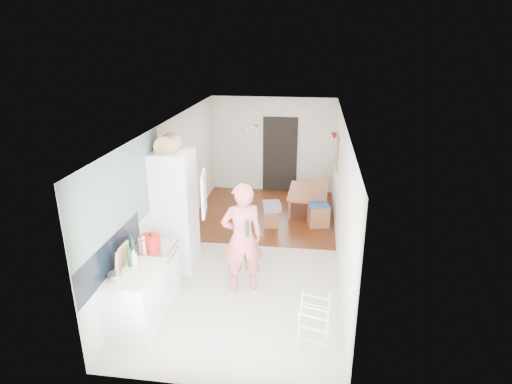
% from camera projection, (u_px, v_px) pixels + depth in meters
% --- Properties ---
extents(room_shell, '(3.20, 7.00, 2.50)m').
position_uv_depth(room_shell, '(254.00, 190.00, 7.93)').
color(room_shell, beige).
rests_on(room_shell, ground).
extents(floor, '(3.20, 7.00, 0.01)m').
position_uv_depth(floor, '(254.00, 250.00, 8.36)').
color(floor, '#BDB6A3').
rests_on(floor, ground).
extents(wood_floor_overlay, '(3.20, 3.30, 0.01)m').
position_uv_depth(wood_floor_overlay, '(265.00, 213.00, 10.08)').
color(wood_floor_overlay, '#5E3213').
rests_on(wood_floor_overlay, room_shell).
extents(sage_wall_panel, '(0.02, 3.00, 1.30)m').
position_uv_depth(sage_wall_panel, '(123.00, 193.00, 6.07)').
color(sage_wall_panel, gray).
rests_on(sage_wall_panel, room_shell).
extents(tile_splashback, '(0.02, 1.90, 0.50)m').
position_uv_depth(tile_splashback, '(112.00, 255.00, 5.80)').
color(tile_splashback, black).
rests_on(tile_splashback, room_shell).
extents(doorway_recess, '(0.90, 0.04, 2.00)m').
position_uv_depth(doorway_recess, '(280.00, 155.00, 11.23)').
color(doorway_recess, black).
rests_on(doorway_recess, room_shell).
extents(base_cabinet, '(0.60, 0.90, 0.86)m').
position_uv_depth(base_cabinet, '(137.00, 302.00, 6.01)').
color(base_cabinet, white).
rests_on(base_cabinet, room_shell).
extents(worktop, '(0.62, 0.92, 0.06)m').
position_uv_depth(worktop, '(133.00, 273.00, 5.85)').
color(worktop, silver).
rests_on(worktop, room_shell).
extents(range_cooker, '(0.60, 0.60, 0.88)m').
position_uv_depth(range_cooker, '(156.00, 274.00, 6.70)').
color(range_cooker, white).
rests_on(range_cooker, room_shell).
extents(cooker_top, '(0.60, 0.60, 0.04)m').
position_uv_depth(cooker_top, '(153.00, 248.00, 6.54)').
color(cooker_top, silver).
rests_on(cooker_top, room_shell).
extents(fridge_housing, '(0.66, 0.66, 2.15)m').
position_uv_depth(fridge_housing, '(175.00, 212.00, 7.43)').
color(fridge_housing, white).
rests_on(fridge_housing, room_shell).
extents(fridge_door, '(0.14, 0.56, 0.70)m').
position_uv_depth(fridge_door, '(204.00, 194.00, 6.91)').
color(fridge_door, white).
rests_on(fridge_door, room_shell).
extents(fridge_interior, '(0.02, 0.52, 0.66)m').
position_uv_depth(fridge_interior, '(191.00, 187.00, 7.23)').
color(fridge_interior, white).
rests_on(fridge_interior, room_shell).
extents(pinboard, '(0.03, 0.90, 0.70)m').
position_uv_depth(pinboard, '(337.00, 152.00, 9.39)').
color(pinboard, tan).
rests_on(pinboard, room_shell).
extents(pinboard_frame, '(0.00, 0.94, 0.74)m').
position_uv_depth(pinboard_frame, '(336.00, 152.00, 9.39)').
color(pinboard_frame, '#9D5434').
rests_on(pinboard_frame, room_shell).
extents(wall_sconce, '(0.18, 0.18, 0.16)m').
position_uv_depth(wall_sconce, '(335.00, 136.00, 9.93)').
color(wall_sconce, maroon).
rests_on(wall_sconce, room_shell).
extents(person, '(0.93, 0.77, 2.18)m').
position_uv_depth(person, '(242.00, 228.00, 6.74)').
color(person, '#E86A6F').
rests_on(person, floor).
extents(dining_table, '(0.71, 1.23, 0.43)m').
position_uv_depth(dining_table, '(307.00, 202.00, 10.18)').
color(dining_table, '#9D5434').
rests_on(dining_table, floor).
extents(dining_chair, '(0.50, 0.50, 1.01)m').
position_uv_depth(dining_chair, '(319.00, 204.00, 9.29)').
color(dining_chair, '#9D5434').
rests_on(dining_chair, floor).
extents(stool, '(0.33, 0.33, 0.40)m').
position_uv_depth(stool, '(271.00, 218.00, 9.34)').
color(stool, '#9D5434').
rests_on(stool, floor).
extents(grey_drape, '(0.45, 0.45, 0.17)m').
position_uv_depth(grey_drape, '(272.00, 206.00, 9.24)').
color(grey_drape, gray).
rests_on(grey_drape, stool).
extents(drying_rack, '(0.45, 0.43, 0.75)m').
position_uv_depth(drying_rack, '(314.00, 326.00, 5.61)').
color(drying_rack, white).
rests_on(drying_rack, floor).
extents(bread_bin, '(0.39, 0.37, 0.20)m').
position_uv_depth(bread_bin, '(168.00, 145.00, 7.04)').
color(bread_bin, tan).
rests_on(bread_bin, fridge_housing).
extents(red_casserole, '(0.36, 0.36, 0.18)m').
position_uv_depth(red_casserole, '(151.00, 241.00, 6.53)').
color(red_casserole, red).
rests_on(red_casserole, cooker_top).
extents(steel_pan, '(0.22, 0.22, 0.10)m').
position_uv_depth(steel_pan, '(115.00, 276.00, 5.64)').
color(steel_pan, silver).
rests_on(steel_pan, worktop).
extents(held_bottle, '(0.06, 0.06, 0.26)m').
position_uv_depth(held_bottle, '(247.00, 229.00, 6.58)').
color(held_bottle, '#1A3F23').
rests_on(held_bottle, person).
extents(bottle_a, '(0.08, 0.08, 0.27)m').
position_uv_depth(bottle_a, '(129.00, 258.00, 5.94)').
color(bottle_a, '#1A3F23').
rests_on(bottle_a, worktop).
extents(bottle_b, '(0.07, 0.07, 0.27)m').
position_uv_depth(bottle_b, '(133.00, 249.00, 6.17)').
color(bottle_b, '#1A3F23').
rests_on(bottle_b, worktop).
extents(bottle_c, '(0.10, 0.10, 0.20)m').
position_uv_depth(bottle_c, '(134.00, 260.00, 5.94)').
color(bottle_c, silver).
rests_on(bottle_c, worktop).
extents(pepper_mill_front, '(0.08, 0.08, 0.23)m').
position_uv_depth(pepper_mill_front, '(144.00, 247.00, 6.26)').
color(pepper_mill_front, tan).
rests_on(pepper_mill_front, worktop).
extents(pepper_mill_back, '(0.06, 0.06, 0.19)m').
position_uv_depth(pepper_mill_back, '(140.00, 247.00, 6.31)').
color(pepper_mill_back, tan).
rests_on(pepper_mill_back, worktop).
extents(chopping_boards, '(0.04, 0.28, 0.38)m').
position_uv_depth(chopping_boards, '(122.00, 258.00, 5.81)').
color(chopping_boards, tan).
rests_on(chopping_boards, worktop).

